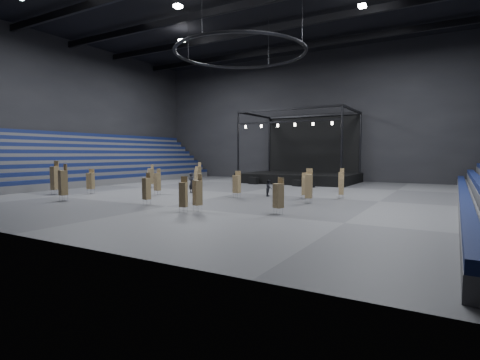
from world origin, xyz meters
The scene contains 29 objects.
floor centered at (0.00, 0.00, 0.00)m, with size 50.00×50.00×0.00m, color #48484A.
wall_back centered at (0.00, 21.00, 9.00)m, with size 50.00×0.20×18.00m, color black.
wall_front centered at (0.00, -21.00, 9.00)m, with size 50.00×0.20×18.00m, color black.
wall_left centered at (-25.00, 0.00, 9.00)m, with size 0.20×42.00×18.00m, color black.
bleachers_left centered at (-22.94, 0.00, 1.73)m, with size 7.20×40.00×6.40m.
stage centered at (0.00, 16.24, 1.45)m, with size 14.00×10.00×9.20m.
truss_ring centered at (0.00, 0.00, 13.00)m, with size 12.30×12.30×5.15m.
roof_girders centered at (0.00, 0.00, 17.20)m, with size 49.00×30.35×0.70m.
flight_case_left centered at (-3.87, 9.95, 0.43)m, with size 1.29×0.64×0.86m, color black.
flight_case_mid centered at (1.95, 9.65, 0.37)m, with size 1.10×0.55×0.73m, color black.
flight_case_right centered at (3.59, 9.26, 0.35)m, with size 1.05×0.53×0.70m, color black.
chair_stack_0 centered at (-1.92, -10.36, 1.21)m, with size 0.51×0.51×2.33m.
chair_stack_1 centered at (-11.73, -7.46, 1.24)m, with size 0.70×0.70×2.30m.
chair_stack_2 centered at (8.28, -9.71, 1.20)m, with size 0.65×0.65×2.26m.
chair_stack_3 centered at (-13.99, -9.52, 1.56)m, with size 0.60×0.60×3.07m.
chair_stack_4 centered at (9.42, 0.41, 1.07)m, with size 0.49×0.49×2.06m.
chair_stack_5 centered at (6.88, -1.45, 1.12)m, with size 0.54×0.54×2.16m.
chair_stack_6 centered at (3.22, -11.09, 1.24)m, with size 0.63×0.63×2.40m.
chair_stack_7 centered at (-5.80, -4.97, 1.22)m, with size 0.51×0.51×2.37m.
chair_stack_8 centered at (8.13, -3.88, 1.34)m, with size 0.56×0.56×2.62m.
chair_stack_9 centered at (1.69, -3.51, 1.21)m, with size 0.52×0.52×2.27m.
chair_stack_10 centered at (-9.22, -11.99, 1.48)m, with size 0.63×0.63×2.90m.
chair_stack_11 centered at (-8.83, 5.39, 1.38)m, with size 0.59×0.59×2.71m.
chair_stack_12 centered at (-8.13, 4.05, 1.14)m, with size 0.55×0.55×2.22m.
chair_stack_13 centered at (2.78, -11.99, 1.18)m, with size 0.55×0.55×2.29m.
chair_stack_14 centered at (-11.24, -0.06, 1.31)m, with size 0.61×0.61×2.53m.
chair_stack_15 centered at (7.83, 6.40, 1.17)m, with size 0.47×0.47×2.28m.
man_center centered at (-4.18, -2.04, 0.96)m, with size 0.70×0.46×1.92m, color black.
crew_member centered at (3.53, -1.08, 0.74)m, with size 0.71×0.56×1.47m, color black.
Camera 1 is at (17.55, -30.45, 3.70)m, focal length 28.00 mm.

